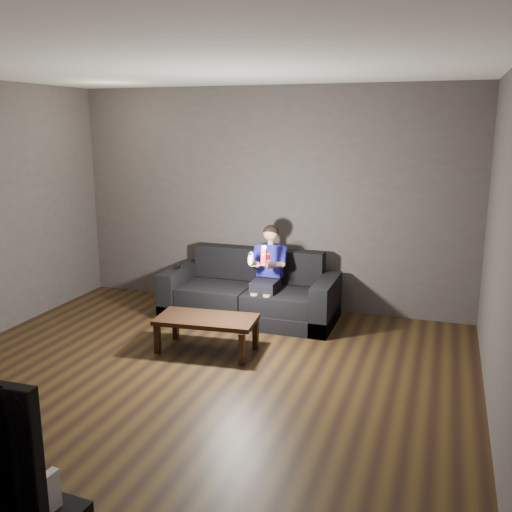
% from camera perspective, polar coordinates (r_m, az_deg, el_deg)
% --- Properties ---
extents(floor, '(5.00, 5.00, 0.00)m').
position_cam_1_polar(floor, '(5.16, -7.28, -12.86)').
color(floor, black).
rests_on(floor, ground).
extents(back_wall, '(5.00, 0.04, 2.70)m').
position_cam_1_polar(back_wall, '(7.03, 1.33, 5.72)').
color(back_wall, '#3F3937').
rests_on(back_wall, ground).
extents(right_wall, '(0.04, 5.00, 2.70)m').
position_cam_1_polar(right_wall, '(4.27, 23.88, -0.20)').
color(right_wall, '#3F3937').
rests_on(right_wall, ground).
extents(ceiling, '(5.00, 5.00, 0.02)m').
position_cam_1_polar(ceiling, '(4.67, -8.29, 18.49)').
color(ceiling, silver).
rests_on(ceiling, back_wall).
extents(sofa, '(2.02, 0.87, 0.78)m').
position_cam_1_polar(sofa, '(6.75, -0.54, -4.10)').
color(sofa, black).
rests_on(sofa, floor).
extents(child, '(0.42, 0.52, 1.03)m').
position_cam_1_polar(child, '(6.53, 1.20, -1.00)').
color(child, black).
rests_on(child, sofa).
extents(wii_remote_red, '(0.06, 0.08, 0.22)m').
position_cam_1_polar(wii_remote_red, '(6.08, 0.79, 0.03)').
color(wii_remote_red, red).
rests_on(wii_remote_red, child).
extents(nunchuk_white, '(0.07, 0.10, 0.17)m').
position_cam_1_polar(nunchuk_white, '(6.14, -0.53, -0.27)').
color(nunchuk_white, white).
rests_on(nunchuk_white, child).
extents(wii_remote_black, '(0.07, 0.15, 0.03)m').
position_cam_1_polar(wii_remote_black, '(6.95, -7.84, -1.09)').
color(wii_remote_black, black).
rests_on(wii_remote_black, sofa).
extents(coffee_table, '(1.03, 0.58, 0.36)m').
position_cam_1_polar(coffee_table, '(5.77, -4.96, -6.58)').
color(coffee_table, black).
rests_on(coffee_table, floor).
extents(wii_console, '(0.06, 0.15, 0.20)m').
position_cam_1_polar(wii_console, '(3.03, -20.29, -21.48)').
color(wii_console, white).
rests_on(wii_console, media_console).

